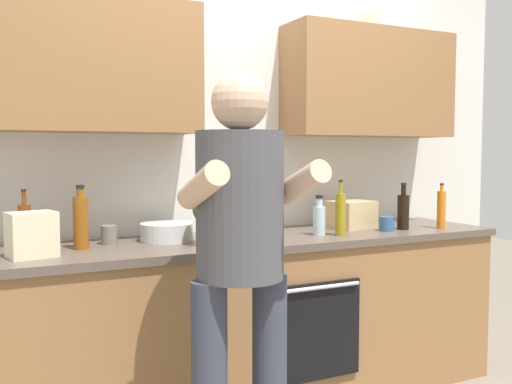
# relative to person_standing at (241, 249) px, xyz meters

# --- Properties ---
(back_wall_unit) EXTENTS (4.00, 0.38, 2.50)m
(back_wall_unit) POSITION_rel_person_standing_xyz_m (0.44, 1.00, 0.51)
(back_wall_unit) COLOR silver
(back_wall_unit) RESTS_ON ground
(counter) EXTENTS (2.84, 0.67, 0.90)m
(counter) POSITION_rel_person_standing_xyz_m (0.44, 0.72, -0.53)
(counter) COLOR olive
(counter) RESTS_ON ground
(person_standing) EXTENTS (0.49, 0.45, 1.65)m
(person_standing) POSITION_rel_person_standing_xyz_m (0.00, 0.00, 0.00)
(person_standing) COLOR #383D4C
(person_standing) RESTS_ON ground
(bottle_wine) EXTENTS (0.08, 0.08, 0.26)m
(bottle_wine) POSITION_rel_person_standing_xyz_m (0.43, 0.58, 0.03)
(bottle_wine) COLOR #471419
(bottle_wine) RESTS_ON counter
(bottle_soy) EXTENTS (0.07, 0.07, 0.27)m
(bottle_soy) POSITION_rel_person_standing_xyz_m (1.34, 0.62, 0.03)
(bottle_soy) COLOR black
(bottle_soy) RESTS_ON counter
(bottle_vinegar) EXTENTS (0.06, 0.06, 0.28)m
(bottle_vinegar) POSITION_rel_person_standing_xyz_m (-0.71, 0.85, 0.03)
(bottle_vinegar) COLOR brown
(bottle_vinegar) RESTS_ON counter
(bottle_water) EXTENTS (0.07, 0.07, 0.22)m
(bottle_water) POSITION_rel_person_standing_xyz_m (0.77, 0.64, 0.01)
(bottle_water) COLOR silver
(bottle_water) RESTS_ON counter
(bottle_juice) EXTENTS (0.05, 0.05, 0.27)m
(bottle_juice) POSITION_rel_person_standing_xyz_m (1.57, 0.55, 0.04)
(bottle_juice) COLOR orange
(bottle_juice) RESTS_ON counter
(bottle_syrup) EXTENTS (0.07, 0.07, 0.30)m
(bottle_syrup) POSITION_rel_person_standing_xyz_m (-0.47, 0.75, 0.05)
(bottle_syrup) COLOR #8C4C14
(bottle_syrup) RESTS_ON counter
(bottle_oil) EXTENTS (0.06, 0.06, 0.30)m
(bottle_oil) POSITION_rel_person_standing_xyz_m (0.86, 0.57, 0.04)
(bottle_oil) COLOR olive
(bottle_oil) RESTS_ON counter
(cup_tea) EXTENTS (0.08, 0.08, 0.08)m
(cup_tea) POSITION_rel_person_standing_xyz_m (1.21, 0.61, -0.04)
(cup_tea) COLOR #33598C
(cup_tea) RESTS_ON counter
(cup_stoneware) EXTENTS (0.08, 0.08, 0.09)m
(cup_stoneware) POSITION_rel_person_standing_xyz_m (-0.33, 0.84, -0.03)
(cup_stoneware) COLOR slate
(cup_stoneware) RESTS_ON counter
(mixing_bowl) EXTENTS (0.27, 0.27, 0.09)m
(mixing_bowl) POSITION_rel_person_standing_xyz_m (-0.04, 0.82, -0.03)
(mixing_bowl) COLOR silver
(mixing_bowl) RESTS_ON counter
(potted_herb) EXTENTS (0.19, 0.19, 0.28)m
(potted_herb) POSITION_rel_person_standing_xyz_m (0.12, 0.59, 0.08)
(potted_herb) COLOR #9E6647
(potted_herb) RESTS_ON counter
(grocery_bag_bread) EXTENTS (0.28, 0.25, 0.16)m
(grocery_bag_bread) POSITION_rel_person_standing_xyz_m (1.10, 0.81, 0.00)
(grocery_bag_bread) COLOR tan
(grocery_bag_bread) RESTS_ON counter
(grocery_bag_rice) EXTENTS (0.22, 0.18, 0.20)m
(grocery_bag_rice) POSITION_rel_person_standing_xyz_m (-0.70, 0.63, 0.02)
(grocery_bag_rice) COLOR beige
(grocery_bag_rice) RESTS_ON counter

